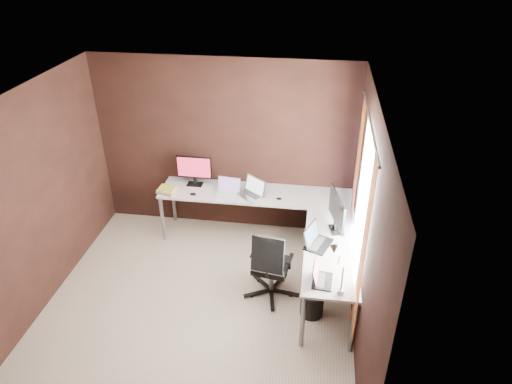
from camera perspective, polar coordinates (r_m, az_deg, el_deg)
room at (r=4.81m, az=-4.02°, el=-2.94°), size 3.60×3.60×2.50m
desk at (r=5.88m, az=2.89°, el=-3.06°), size 2.65×2.25×0.73m
drawer_pedestal at (r=6.17m, az=8.35°, el=-5.82°), size 0.42×0.50×0.60m
monitor_left at (r=6.43m, az=-7.74°, el=2.87°), size 0.49×0.14×0.43m
monitor_right at (r=5.45m, az=10.09°, el=-2.36°), size 0.20×0.58×0.49m
laptop_white at (r=6.25m, az=-3.52°, el=0.21°), size 0.34×0.26×0.21m
laptop_silver at (r=6.20m, az=-0.52°, el=0.03°), size 0.44×0.42×0.24m
laptop_black_big at (r=5.31m, az=7.49°, el=-6.02°), size 0.36×0.42×0.24m
laptop_black_small at (r=4.82m, az=7.97°, el=-10.57°), size 0.22×0.30×0.19m
book_stack at (r=6.38m, az=-11.02°, el=0.25°), size 0.30×0.26×0.08m
mouse_left at (r=6.27m, az=-7.89°, el=-0.26°), size 0.10×0.07×0.04m
mouse_corner at (r=6.12m, az=2.89°, el=-0.83°), size 0.09×0.07×0.03m
desk_lamp at (r=4.58m, az=10.05°, el=-8.79°), size 0.18×0.20×0.52m
office_chair at (r=5.56m, az=1.84°, el=-10.49°), size 0.53×0.54×0.95m
wastebasket at (r=5.43m, az=7.01°, el=-13.67°), size 0.32×0.32×0.31m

